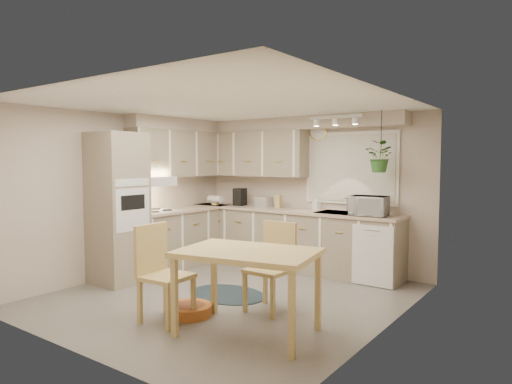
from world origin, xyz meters
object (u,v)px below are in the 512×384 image
(braided_rug, at_px, (227,294))
(microwave, at_px, (369,204))
(dining_table, at_px, (248,292))
(pet_bed, at_px, (189,310))
(chair_back, at_px, (269,267))
(chair_left, at_px, (167,274))

(braided_rug, bearing_deg, microwave, 53.39)
(dining_table, distance_m, braided_rug, 1.40)
(pet_bed, bearing_deg, microwave, 66.88)
(chair_back, relative_size, braided_rug, 0.95)
(braided_rug, relative_size, pet_bed, 2.09)
(chair_back, bearing_deg, braided_rug, -13.53)
(braided_rug, bearing_deg, pet_bed, -79.93)
(braided_rug, bearing_deg, chair_back, -15.40)
(dining_table, distance_m, pet_bed, 0.92)
(dining_table, relative_size, chair_back, 1.32)
(braided_rug, bearing_deg, chair_left, -85.02)
(microwave, bearing_deg, pet_bed, -118.75)
(dining_table, xyz_separation_m, braided_rug, (-0.99, 0.89, -0.41))
(dining_table, height_order, chair_back, chair_back)
(chair_left, xyz_separation_m, pet_bed, (0.05, 0.28, -0.46))
(dining_table, xyz_separation_m, chair_back, (-0.21, 0.68, 0.09))
(chair_back, bearing_deg, chair_left, 54.96)
(chair_back, bearing_deg, dining_table, 108.88)
(chair_left, height_order, microwave, microwave)
(chair_left, height_order, pet_bed, chair_left)
(chair_back, distance_m, microwave, 2.00)
(braided_rug, height_order, pet_bed, pet_bed)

